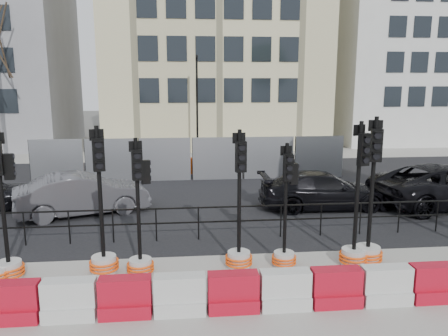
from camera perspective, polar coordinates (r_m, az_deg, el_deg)
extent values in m
plane|color=#51514C|center=(11.65, -3.08, -11.49)|extent=(120.00, 120.00, 0.00)
cube|color=gray|center=(8.96, -2.18, -18.83)|extent=(40.00, 6.00, 0.02)
cube|color=black|center=(18.31, -4.06, -2.98)|extent=(40.00, 14.00, 0.03)
cube|color=gray|center=(27.12, -4.59, 1.66)|extent=(40.00, 4.00, 0.02)
cube|color=beige|center=(33.14, -1.39, 19.02)|extent=(15.00, 10.00, 18.00)
cube|color=silver|center=(37.26, 23.27, 15.73)|extent=(12.00, 9.00, 16.00)
cylinder|color=black|center=(13.33, -24.62, -7.28)|extent=(0.04, 0.04, 1.00)
cylinder|color=black|center=(12.99, -19.57, -7.37)|extent=(0.04, 0.04, 1.00)
cylinder|color=black|center=(12.75, -14.29, -7.41)|extent=(0.04, 0.04, 1.00)
cylinder|color=black|center=(12.62, -8.85, -7.38)|extent=(0.04, 0.04, 1.00)
cylinder|color=black|center=(12.60, -3.35, -7.29)|extent=(0.04, 0.04, 1.00)
cylinder|color=black|center=(12.70, 2.11, -7.13)|extent=(0.04, 0.04, 1.00)
cylinder|color=black|center=(12.91, 7.43, -6.91)|extent=(0.04, 0.04, 1.00)
cylinder|color=black|center=(13.22, 12.54, -6.64)|extent=(0.04, 0.04, 1.00)
cylinder|color=black|center=(13.64, 17.37, -6.35)|extent=(0.04, 0.04, 1.00)
cylinder|color=black|center=(14.14, 21.88, -6.03)|extent=(0.04, 0.04, 1.00)
cylinder|color=black|center=(14.73, 26.05, -5.70)|extent=(0.04, 0.04, 1.00)
cube|color=black|center=(12.46, -3.38, -5.19)|extent=(18.00, 0.04, 0.04)
cube|color=black|center=(12.59, -3.35, -7.07)|extent=(18.00, 0.04, 0.04)
cube|color=gray|center=(20.81, -21.01, 0.79)|extent=(2.30, 0.05, 2.00)
cylinder|color=black|center=(21.15, -24.01, 0.72)|extent=(0.05, 0.05, 2.00)
cube|color=gray|center=(20.30, -14.47, 0.94)|extent=(2.30, 0.05, 2.00)
cylinder|color=black|center=(20.51, -17.64, 0.87)|extent=(0.05, 0.05, 2.00)
cube|color=gray|center=(20.07, -7.68, 1.08)|extent=(2.30, 0.05, 2.00)
cylinder|color=black|center=(20.14, -10.95, 1.01)|extent=(0.05, 0.05, 2.00)
cube|color=gray|center=(20.12, -0.84, 1.21)|extent=(2.30, 0.05, 2.00)
cylinder|color=black|center=(20.06, -4.11, 1.15)|extent=(0.05, 0.05, 2.00)
cube|color=gray|center=(20.45, 5.88, 1.31)|extent=(2.30, 0.05, 2.00)
cylinder|color=black|center=(20.26, 2.69, 1.26)|extent=(0.05, 0.05, 2.00)
cube|color=gray|center=(21.06, 12.30, 1.40)|extent=(2.30, 0.05, 2.00)
cylinder|color=black|center=(20.74, 9.27, 1.36)|extent=(0.05, 0.05, 2.00)
cube|color=#FF4510|center=(21.93, -14.84, 0.07)|extent=(1.00, 0.40, 0.80)
cube|color=#FF4510|center=(21.69, -9.62, 0.17)|extent=(1.00, 0.40, 0.80)
cube|color=#FF4510|center=(21.64, -4.33, 0.27)|extent=(1.00, 0.40, 0.80)
cube|color=#FF4510|center=(21.77, 0.94, 0.37)|extent=(1.00, 0.40, 0.80)
cube|color=#FF4510|center=(22.08, 6.10, 0.46)|extent=(1.00, 0.40, 0.80)
cube|color=#FF4510|center=(22.57, 11.08, 0.55)|extent=(1.00, 0.40, 0.80)
cylinder|color=black|center=(25.81, -3.53, 7.87)|extent=(0.12, 0.12, 6.00)
cube|color=black|center=(25.55, -3.59, 14.34)|extent=(0.12, 0.50, 0.12)
cube|color=#AF0E25|center=(9.62, -25.75, -16.83)|extent=(1.00, 0.50, 0.30)
cube|color=#AF0E25|center=(9.44, -25.96, -14.67)|extent=(1.00, 0.35, 0.50)
cube|color=silver|center=(9.32, -19.40, -17.26)|extent=(1.00, 0.50, 0.30)
cube|color=silver|center=(9.14, -19.56, -15.05)|extent=(1.00, 0.35, 0.50)
cube|color=#AF0E25|center=(9.13, -12.67, -17.50)|extent=(1.00, 0.50, 0.30)
cube|color=#AF0E25|center=(8.94, -12.79, -15.25)|extent=(1.00, 0.35, 0.50)
cube|color=silver|center=(9.05, -5.75, -17.51)|extent=(1.00, 0.50, 0.30)
cube|color=silver|center=(8.87, -5.80, -15.25)|extent=(1.00, 0.35, 0.50)
cube|color=#AF0E25|center=(9.10, 1.19, -17.28)|extent=(1.00, 0.50, 0.30)
cube|color=#AF0E25|center=(8.92, 1.20, -15.03)|extent=(1.00, 0.35, 0.50)
cube|color=silver|center=(9.27, 7.94, -16.83)|extent=(1.00, 0.50, 0.30)
cube|color=silver|center=(9.09, 8.01, -14.60)|extent=(1.00, 0.35, 0.50)
cube|color=#AF0E25|center=(9.56, 14.32, -16.20)|extent=(1.00, 0.50, 0.30)
cube|color=#AF0E25|center=(9.38, 14.45, -14.02)|extent=(1.00, 0.35, 0.50)
cube|color=silver|center=(9.94, 20.24, -15.43)|extent=(1.00, 0.50, 0.30)
cube|color=silver|center=(9.77, 20.40, -13.33)|extent=(1.00, 0.35, 0.50)
cube|color=#AF0E25|center=(10.42, 25.62, -14.60)|extent=(1.00, 0.50, 0.30)
cube|color=#AF0E25|center=(10.26, 25.82, -12.57)|extent=(1.00, 0.35, 0.50)
cylinder|color=beige|center=(11.49, -26.26, -11.88)|extent=(0.57, 0.57, 0.42)
torus|color=#FD510D|center=(11.52, -26.22, -12.27)|extent=(0.69, 0.69, 0.05)
torus|color=#FD510D|center=(11.49, -26.26, -11.88)|extent=(0.69, 0.69, 0.05)
torus|color=#FD510D|center=(11.46, -26.29, -11.49)|extent=(0.69, 0.69, 0.05)
cylinder|color=black|center=(10.98, -27.02, -3.69)|extent=(0.10, 0.10, 3.17)
cube|color=black|center=(10.77, -26.27, 0.16)|extent=(0.23, 0.17, 0.58)
cylinder|color=beige|center=(11.02, -15.39, -12.06)|extent=(0.58, 0.58, 0.43)
torus|color=#FD510D|center=(11.05, -15.36, -12.47)|extent=(0.70, 0.70, 0.05)
torus|color=#FD510D|center=(11.02, -15.39, -12.06)|extent=(0.70, 0.70, 0.05)
torus|color=#FD510D|center=(10.99, -15.41, -11.65)|extent=(0.70, 0.70, 0.05)
cylinder|color=black|center=(10.48, -15.87, -3.42)|extent=(0.10, 0.10, 3.21)
cube|color=black|center=(10.16, -16.08, 1.68)|extent=(0.29, 0.22, 0.75)
cylinder|color=black|center=(10.11, -15.96, 0.29)|extent=(0.17, 0.10, 0.16)
cylinder|color=black|center=(10.07, -16.03, 1.60)|extent=(0.17, 0.10, 0.16)
cylinder|color=black|center=(10.04, -16.10, 2.93)|extent=(0.17, 0.10, 0.16)
cube|color=black|center=(10.29, -16.32, 4.19)|extent=(0.32, 0.12, 0.26)
cylinder|color=beige|center=(10.75, -10.85, -12.55)|extent=(0.53, 0.53, 0.40)
torus|color=#FD510D|center=(10.78, -10.84, -12.93)|extent=(0.64, 0.64, 0.05)
torus|color=#FD510D|center=(10.75, -10.85, -12.55)|extent=(0.64, 0.64, 0.05)
torus|color=#FD510D|center=(10.72, -10.87, -12.16)|extent=(0.64, 0.64, 0.05)
cylinder|color=black|center=(10.22, -11.18, -4.39)|extent=(0.09, 0.09, 2.97)
cube|color=black|center=(9.91, -11.28, 0.40)|extent=(0.26, 0.19, 0.69)
cylinder|color=black|center=(9.87, -11.17, -0.92)|extent=(0.16, 0.08, 0.15)
cylinder|color=black|center=(9.83, -11.22, 0.32)|extent=(0.16, 0.08, 0.15)
cylinder|color=black|center=(9.79, -11.27, 1.57)|extent=(0.16, 0.08, 0.15)
cube|color=black|center=(10.02, -11.50, 2.80)|extent=(0.30, 0.10, 0.24)
cube|color=black|center=(10.09, -10.21, -0.52)|extent=(0.22, 0.17, 0.54)
cylinder|color=beige|center=(10.94, 1.94, -11.86)|extent=(0.56, 0.56, 0.41)
torus|color=#FD510D|center=(10.97, 1.94, -12.26)|extent=(0.67, 0.67, 0.05)
torus|color=#FD510D|center=(10.94, 1.94, -11.86)|extent=(0.67, 0.67, 0.05)
torus|color=#FD510D|center=(10.91, 1.95, -11.46)|extent=(0.67, 0.67, 0.05)
cylinder|color=black|center=(10.41, 2.00, -3.46)|extent=(0.09, 0.09, 3.10)
cube|color=black|center=(10.09, 2.22, 1.48)|extent=(0.26, 0.18, 0.72)
cylinder|color=black|center=(10.06, 2.34, 0.13)|extent=(0.16, 0.07, 0.15)
cylinder|color=black|center=(10.01, 2.35, 1.40)|extent=(0.16, 0.07, 0.15)
cylinder|color=black|center=(9.98, 2.36, 2.69)|extent=(0.16, 0.07, 0.15)
cube|color=black|center=(10.21, 1.96, 3.94)|extent=(0.31, 0.07, 0.25)
cylinder|color=beige|center=(11.10, 7.83, -11.73)|extent=(0.50, 0.50, 0.37)
torus|color=#FD510D|center=(11.13, 7.82, -12.08)|extent=(0.61, 0.61, 0.05)
torus|color=#FD510D|center=(11.10, 7.83, -11.73)|extent=(0.61, 0.61, 0.05)
torus|color=#FD510D|center=(11.07, 7.84, -11.37)|extent=(0.61, 0.61, 0.05)
cylinder|color=black|center=(10.61, 8.05, -4.26)|extent=(0.08, 0.08, 2.80)
cube|color=black|center=(10.32, 8.40, 0.08)|extent=(0.24, 0.16, 0.65)
cylinder|color=black|center=(10.29, 8.52, -1.12)|extent=(0.15, 0.06, 0.14)
cylinder|color=black|center=(10.25, 8.55, 0.00)|extent=(0.15, 0.06, 0.14)
cylinder|color=black|center=(10.21, 8.58, 1.14)|extent=(0.15, 0.06, 0.14)
cube|color=black|center=(10.41, 8.12, 2.28)|extent=(0.28, 0.07, 0.22)
cube|color=black|center=(10.53, 9.09, -0.76)|extent=(0.20, 0.15, 0.51)
cylinder|color=beige|center=(11.50, 16.54, -11.11)|extent=(0.59, 0.59, 0.44)
torus|color=#FD510D|center=(11.53, 16.52, -11.52)|extent=(0.71, 0.71, 0.05)
torus|color=#FD510D|center=(11.50, 16.54, -11.11)|extent=(0.71, 0.71, 0.05)
torus|color=#FD510D|center=(11.46, 16.56, -10.71)|extent=(0.71, 0.71, 0.05)
cylinder|color=black|center=(10.97, 17.04, -2.65)|extent=(0.10, 0.10, 3.27)
cube|color=black|center=(10.69, 17.80, 2.31)|extent=(0.30, 0.23, 0.76)
cylinder|color=black|center=(10.66, 18.03, 0.97)|extent=(0.17, 0.10, 0.16)
cylinder|color=black|center=(10.62, 18.11, 2.24)|extent=(0.17, 0.10, 0.16)
cylinder|color=black|center=(10.59, 18.18, 3.52)|extent=(0.17, 0.10, 0.16)
cube|color=black|center=(10.78, 17.25, 4.75)|extent=(0.32, 0.13, 0.26)
cylinder|color=beige|center=(11.74, 18.23, -10.71)|extent=(0.60, 0.60, 0.45)
torus|color=#FD510D|center=(11.77, 18.21, -11.11)|extent=(0.73, 0.73, 0.06)
torus|color=#FD510D|center=(11.74, 18.23, -10.71)|extent=(0.73, 0.73, 0.06)
torus|color=#FD510D|center=(11.71, 18.26, -10.30)|extent=(0.73, 0.73, 0.06)
cylinder|color=black|center=(11.21, 18.79, -2.18)|extent=(0.10, 0.10, 3.35)
cube|color=black|center=(10.91, 19.27, 2.81)|extent=(0.30, 0.21, 0.78)
cylinder|color=black|center=(10.86, 19.28, 1.46)|extent=(0.18, 0.09, 0.17)
cylinder|color=black|center=(10.82, 19.37, 2.74)|extent=(0.18, 0.09, 0.17)
cylinder|color=black|center=(10.79, 19.45, 4.03)|extent=(0.18, 0.09, 0.17)
cube|color=black|center=(11.05, 19.19, 5.25)|extent=(0.33, 0.10, 0.27)
imported|color=#48484C|center=(15.68, -17.95, -3.27)|extent=(4.31, 5.36, 1.45)
imported|color=black|center=(16.07, 12.80, -2.86)|extent=(1.99, 4.64, 1.33)
imported|color=black|center=(17.88, 27.06, -2.06)|extent=(4.49, 6.44, 1.54)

